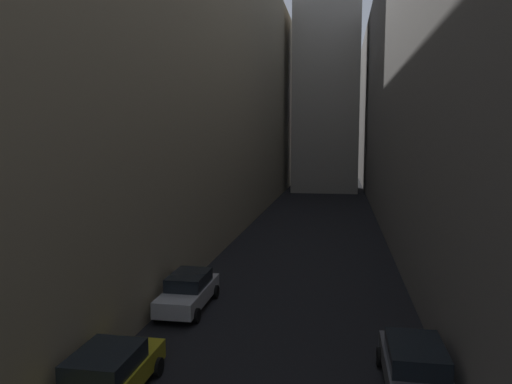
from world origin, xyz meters
TOP-DOWN VIEW (x-y plane):
  - ground_plane at (0.00, 48.00)m, footprint 264.00×264.00m
  - building_block_left at (-11.21, 50.00)m, footprint 11.42×108.00m
  - building_block_right at (12.23, 50.00)m, footprint 13.46×108.00m
  - parked_car_left_third at (-4.40, 18.57)m, footprint 2.05×4.60m
  - parked_car_left_far at (-4.40, 26.18)m, footprint 1.88×4.56m
  - parked_car_right_far at (4.40, 20.55)m, footprint 1.95×4.33m

SIDE VIEW (x-z plane):
  - ground_plane at x=0.00m, z-range 0.00..0.00m
  - parked_car_left_third at x=-4.40m, z-range 0.02..1.51m
  - parked_car_right_far at x=4.40m, z-range 0.04..1.57m
  - parked_car_left_far at x=-4.40m, z-range 0.03..1.59m
  - building_block_right at x=12.23m, z-range 0.00..23.46m
  - building_block_left at x=-11.21m, z-range 0.00..25.04m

